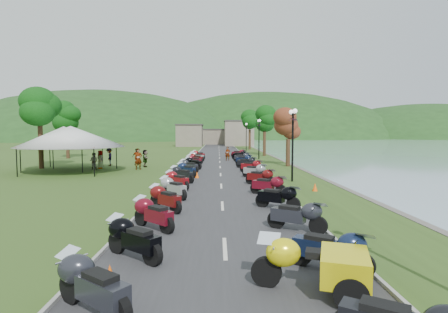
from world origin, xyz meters
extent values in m
cube|color=#363639|center=(0.00, 40.00, 0.01)|extent=(7.00, 120.00, 0.02)
cube|color=gray|center=(-2.00, 85.00, 2.50)|extent=(18.00, 16.00, 5.00)
imported|color=slate|center=(-7.58, 26.07, 0.00)|extent=(0.88, 0.81, 1.97)
imported|color=slate|center=(-11.72, 26.17, 0.00)|extent=(0.79, 0.46, 1.57)
imported|color=slate|center=(-11.38, 29.67, 0.00)|extent=(0.86, 1.29, 1.84)
cone|color=#F2590C|center=(-2.65, 1.50, 0.26)|extent=(0.33, 0.33, 0.51)
camera|label=1|loc=(-0.20, -6.23, 3.51)|focal=28.00mm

